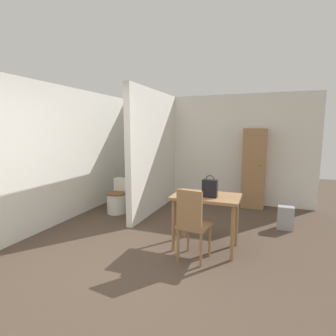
# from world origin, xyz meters

# --- Properties ---
(ground_plane) EXTENTS (16.00, 16.00, 0.00)m
(ground_plane) POSITION_xyz_m (0.00, 0.00, 0.00)
(ground_plane) COLOR #4C3D30
(wall_back) EXTENTS (5.07, 0.12, 2.50)m
(wall_back) POSITION_xyz_m (0.00, 3.89, 1.25)
(wall_back) COLOR silver
(wall_back) RESTS_ON ground_plane
(wall_left) EXTENTS (0.12, 4.83, 2.50)m
(wall_left) POSITION_xyz_m (-2.09, 1.91, 1.25)
(wall_left) COLOR silver
(wall_left) RESTS_ON ground_plane
(partition_wall) EXTENTS (0.12, 2.27, 2.50)m
(partition_wall) POSITION_xyz_m (-0.73, 2.69, 1.25)
(partition_wall) COLOR silver
(partition_wall) RESTS_ON ground_plane
(dining_table) EXTENTS (0.93, 0.61, 0.79)m
(dining_table) POSITION_xyz_m (0.70, 1.24, 0.67)
(dining_table) COLOR #997047
(dining_table) RESTS_ON ground_plane
(wooden_chair) EXTENTS (0.43, 0.43, 0.97)m
(wooden_chair) POSITION_xyz_m (0.62, 0.80, 0.52)
(wooden_chair) COLOR #997047
(wooden_chair) RESTS_ON ground_plane
(toilet) EXTENTS (0.42, 0.57, 0.68)m
(toilet) POSITION_xyz_m (-1.38, 2.26, 0.28)
(toilet) COLOR silver
(toilet) RESTS_ON ground_plane
(handbag) EXTENTS (0.20, 0.10, 0.31)m
(handbag) POSITION_xyz_m (0.76, 1.15, 0.91)
(handbag) COLOR black
(handbag) RESTS_ON dining_table
(wooden_cabinet) EXTENTS (0.49, 0.38, 1.74)m
(wooden_cabinet) POSITION_xyz_m (1.22, 3.63, 0.87)
(wooden_cabinet) COLOR #997047
(wooden_cabinet) RESTS_ON ground_plane
(space_heater) EXTENTS (0.26, 0.17, 0.40)m
(space_heater) POSITION_xyz_m (1.83, 2.44, 0.20)
(space_heater) COLOR #9E9EA3
(space_heater) RESTS_ON ground_plane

